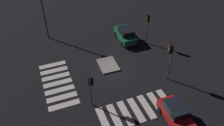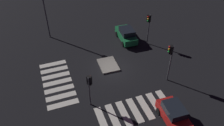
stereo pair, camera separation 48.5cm
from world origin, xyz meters
name	(u,v)px [view 1 (the left image)]	position (x,y,z in m)	size (l,w,h in m)	color
ground_plane	(112,69)	(0.00, 0.00, 0.00)	(80.00, 80.00, 0.00)	black
traffic_island	(108,65)	(-0.88, -0.17, 0.09)	(2.95, 2.25, 0.18)	gray
car_green	(125,34)	(-5.37, 4.07, 0.94)	(4.49, 2.24, 1.92)	#196B38
car_red	(176,114)	(9.10, 2.83, 0.92)	(4.36, 2.17, 1.87)	red
traffic_light_north	(171,54)	(3.76, 5.16, 3.54)	(0.54, 0.53, 4.68)	#47474C
traffic_light_west	(148,22)	(-3.53, 6.35, 3.37)	(0.54, 0.53, 4.45)	#47474C
traffic_light_east	(91,84)	(4.30, -3.82, 2.79)	(0.53, 0.54, 3.68)	#47474C
street_lamp	(42,7)	(-9.87, -5.96, 4.85)	(0.56, 0.56, 7.02)	#47474C
crosswalk_near	(58,83)	(0.00, -6.55, 0.01)	(7.60, 3.20, 0.02)	silver
crosswalk_side	(136,110)	(6.65, 0.00, 0.01)	(3.20, 7.60, 0.02)	silver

